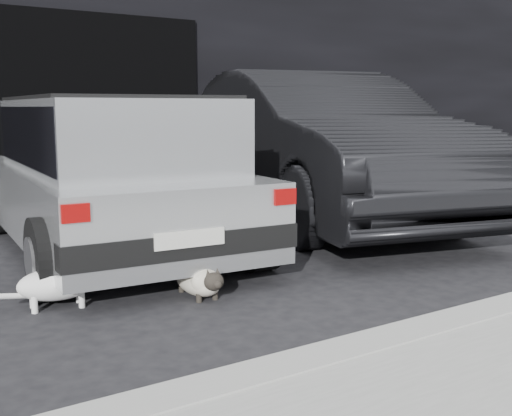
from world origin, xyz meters
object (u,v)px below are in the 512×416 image
cat_white (62,282)px  silver_hatchback (110,168)px  second_car (315,145)px  cat_siamese (201,281)px

cat_white → silver_hatchback: bearing=157.4°
second_car → cat_siamese: 3.46m
second_car → cat_siamese: size_ratio=7.18×
silver_hatchback → cat_siamese: bearing=-86.2°
cat_siamese → cat_white: cat_white is taller
silver_hatchback → cat_white: (-0.88, -1.39, -0.59)m
silver_hatchback → second_car: 2.67m
silver_hatchback → cat_white: bearing=-117.9°
silver_hatchback → cat_siamese: (-0.02, -1.70, -0.65)m
silver_hatchback → second_car: bearing=12.5°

